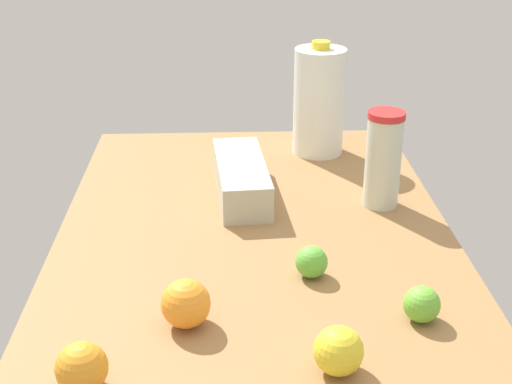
# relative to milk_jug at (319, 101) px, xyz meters

# --- Properties ---
(countertop) EXTENTS (1.20, 0.76, 0.03)m
(countertop) POSITION_rel_milk_jug_xyz_m (0.45, -0.17, -0.14)
(countertop) COLOR #9A6F42
(countertop) RESTS_ON ground
(milk_jug) EXTENTS (0.12, 0.12, 0.27)m
(milk_jug) POSITION_rel_milk_jug_xyz_m (0.00, 0.00, 0.00)
(milk_jug) COLOR white
(milk_jug) RESTS_ON countertop
(tumbler_cup) EXTENTS (0.07, 0.07, 0.20)m
(tumbler_cup) POSITION_rel_milk_jug_xyz_m (0.31, 0.09, -0.03)
(tumbler_cup) COLOR silver
(tumbler_cup) RESTS_ON countertop
(egg_carton) EXTENTS (0.30, 0.12, 0.08)m
(egg_carton) POSITION_rel_milk_jug_xyz_m (0.24, -0.19, -0.09)
(egg_carton) COLOR #BAB8A4
(egg_carton) RESTS_ON countertop
(lemon_loose) EXTENTS (0.07, 0.07, 0.07)m
(lemon_loose) POSITION_rel_milk_jug_xyz_m (0.84, -0.07, -0.09)
(lemon_loose) COLOR yellow
(lemon_loose) RESTS_ON countertop
(lime_near_front) EXTENTS (0.06, 0.06, 0.06)m
(lime_near_front) POSITION_rel_milk_jug_xyz_m (0.72, 0.07, -0.10)
(lime_near_front) COLOR #68B637
(lime_near_front) RESTS_ON countertop
(orange_beside_bowl) EXTENTS (0.08, 0.08, 0.08)m
(orange_beside_bowl) POSITION_rel_milk_jug_xyz_m (0.72, -0.29, -0.09)
(orange_beside_bowl) COLOR orange
(orange_beside_bowl) RESTS_ON countertop
(orange_far_back) EXTENTS (0.07, 0.07, 0.07)m
(orange_far_back) POSITION_rel_milk_jug_xyz_m (0.86, -0.42, -0.09)
(orange_far_back) COLOR orange
(orange_far_back) RESTS_ON countertop
(lime_by_jug) EXTENTS (0.06, 0.06, 0.06)m
(lime_by_jug) POSITION_rel_milk_jug_xyz_m (0.58, -0.08, -0.10)
(lime_by_jug) COLOR #5EB63A
(lime_by_jug) RESTS_ON countertop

